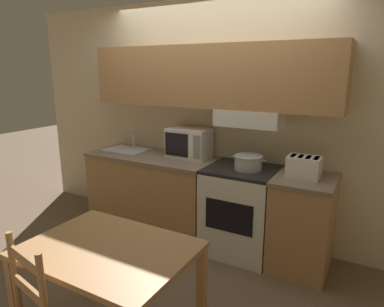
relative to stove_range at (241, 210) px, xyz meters
The scene contains 10 objects.
ground_plane 0.72m from the stove_range, 146.74° to the left, with size 16.00×16.00×0.00m, color brown.
wall_back 1.17m from the stove_range, 151.58° to the left, with size 5.07×0.38×2.55m.
lower_counter_main 1.08m from the stove_range, behind, with size 1.48×0.64×0.88m.
lower_counter_right_stub 0.61m from the stove_range, ahead, with size 0.53×0.64×0.88m.
stove_range is the anchor object (origin of this frame).
cooking_pot 0.52m from the stove_range, 18.01° to the right, with size 0.35×0.27×0.14m.
microwave 0.91m from the stove_range, 169.44° to the left, with size 0.45×0.30×0.32m.
toaster 0.79m from the stove_range, ahead, with size 0.29×0.22×0.19m.
sink_basin 1.53m from the stove_range, behind, with size 0.49×0.37×0.22m.
dining_table 1.63m from the stove_range, 99.65° to the right, with size 1.05×0.77×0.73m.
Camera 1 is at (1.62, -3.35, 1.82)m, focal length 32.00 mm.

